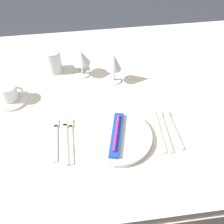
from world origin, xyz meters
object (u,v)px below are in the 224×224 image
Objects in this scene: dinner_knife at (159,131)px; drink_tumbler at (53,61)px; toothbrush_package at (117,134)px; wine_glass_left at (114,63)px; wine_glass_centre at (81,58)px; spoon_dessert at (172,124)px; fork_salad at (56,137)px; fork_outer at (71,138)px; coffee_cup_left at (9,92)px; spoon_soup at (164,126)px; fork_inner at (66,138)px; dinner_plate at (117,137)px.

drink_tumbler is (-0.39, 0.43, 0.05)m from dinner_knife.
drink_tumbler reaches higher than toothbrush_package.
wine_glass_centre is at bearing 154.05° from wine_glass_left.
spoon_dessert is at bearing 26.00° from dinner_knife.
toothbrush_package is at bearing -9.03° from fork_salad.
wine_glass_left reaches higher than wine_glass_centre.
toothbrush_package is 0.17m from fork_outer.
dinner_knife is at bearing -3.48° from fork_salad.
wine_glass_centre is (0.31, 0.13, 0.04)m from coffee_cup_left.
wine_glass_centre is (-0.29, 0.36, 0.09)m from spoon_soup.
fork_salad is 0.41m from drink_tumbler.
wine_glass_centre reaches higher than fork_inner.
dinner_plate is 1.89× the size of wine_glass_left.
coffee_cup_left is 0.70× the size of wine_glass_left.
wine_glass_left is at bearing 53.88° from fork_inner.
wine_glass_left is (-0.18, 0.29, 0.09)m from spoon_dessert.
drink_tumbler is at bearing 131.74° from dinner_knife.
dinner_knife is at bearing -135.02° from spoon_soup.
wine_glass_left reaches higher than spoon_soup.
wine_glass_left reaches higher than fork_salad.
dinner_plate is 1.24× the size of toothbrush_package.
dinner_knife is 0.04m from spoon_soup.
fork_outer is at bearing -177.31° from spoon_dessert.
coffee_cup_left is (-0.22, 0.24, 0.04)m from fork_inner.
fork_inner is (-0.19, 0.03, -0.02)m from toothbrush_package.
toothbrush_package is at bearing -63.43° from drink_tumbler.
spoon_soup reaches higher than fork_inner.
fork_outer is 0.39m from spoon_dessert.
dinner_knife is 0.47m from wine_glass_centre.
coffee_cup_left is at bearing 155.75° from dinner_knife.
wine_glass_left reaches higher than toothbrush_package.
coffee_cup_left is (-0.41, 0.27, 0.03)m from dinner_plate.
fork_salad is 0.30m from coffee_cup_left.
spoon_soup is (0.36, 0.02, 0.00)m from fork_outer.
fork_salad is 1.01× the size of spoon_dessert.
dinner_knife is (0.35, -0.01, 0.00)m from fork_inner.
spoon_soup and spoon_dessert have the same top height.
wine_glass_centre reaches higher than spoon_soup.
fork_outer is at bearing -45.89° from coffee_cup_left.
dinner_knife is at bearing -24.25° from coffee_cup_left.
spoon_soup is at bearing -44.71° from drink_tumbler.
drink_tumbler is at bearing 160.25° from wine_glass_centre.
spoon_dessert is at bearing 0.65° from fork_salad.
fork_inner is 1.62× the size of wine_glass_left.
wine_glass_centre is (0.12, 0.36, 0.09)m from fork_salad.
spoon_soup is at bearing -174.61° from spoon_dessert.
wine_glass_centre is at bearing 71.06° from fork_salad.
spoon_soup is 2.16× the size of coffee_cup_left.
coffee_cup_left is at bearing 128.19° from fork_salad.
spoon_soup is at bearing 44.98° from dinner_knife.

